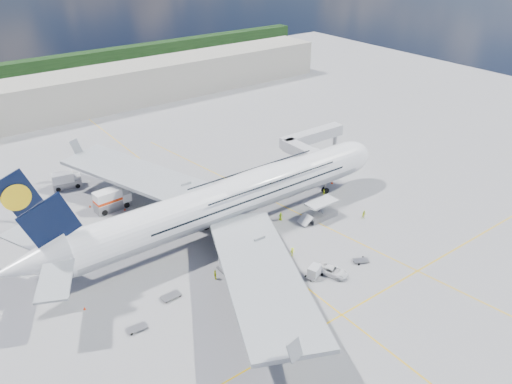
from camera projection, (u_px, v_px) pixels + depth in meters
ground at (262, 253)px, 89.85m from camera, size 300.00×300.00×0.00m
taxi_line_main at (262, 253)px, 89.85m from camera, size 0.25×220.00×0.01m
taxi_line_cross at (342, 315)px, 75.71m from camera, size 120.00×0.25×0.01m
taxi_line_diag at (287, 208)px, 104.26m from camera, size 14.16×99.06×0.01m
airliner at (231, 198)px, 93.80m from camera, size 77.26×79.15×23.71m
jet_bridge at (309, 144)px, 117.04m from camera, size 18.80×12.10×8.50m
cargo_loader at (320, 212)px, 100.13m from camera, size 8.53×3.20×3.67m
terminal at (77, 94)px, 154.15m from camera, size 180.00×16.00×12.00m
tree_line at (136, 55)px, 207.90m from camera, size 160.00×6.00×8.00m
dolly_row_a at (171, 296)px, 79.03m from camera, size 3.15×1.76×0.45m
dolly_row_b at (227, 263)px, 85.39m from camera, size 3.45×1.89×2.16m
dolly_row_c at (243, 293)px, 79.55m from camera, size 3.77×2.75×0.50m
dolly_back at (137, 328)px, 72.82m from camera, size 3.00×1.85×0.42m
dolly_nose_far at (361, 260)px, 87.45m from camera, size 3.02×2.55×0.39m
dolly_nose_near at (314, 271)px, 83.41m from camera, size 3.62×2.77×2.03m
baggage_tug at (260, 293)px, 78.95m from camera, size 3.05×2.33×1.73m
catering_truck_inner at (112, 200)px, 102.79m from camera, size 7.62×3.23×4.48m
catering_truck_outer at (66, 181)px, 111.31m from camera, size 6.61×3.43×3.75m
service_van at (332, 271)px, 84.07m from camera, size 4.11×5.86×1.49m
crew_nose at (324, 193)px, 108.58m from camera, size 0.65×0.54×1.51m
crew_loader at (364, 215)px, 99.99m from camera, size 1.10×0.99×1.85m
crew_wing at (215, 275)px, 82.93m from camera, size 0.67×1.12×1.78m
crew_van at (281, 216)px, 99.44m from camera, size 0.97×1.04×1.79m
crew_tug at (292, 252)px, 88.84m from camera, size 1.21×0.88×1.68m
cone_nose at (332, 182)px, 113.79m from camera, size 0.50×0.50×0.64m
cone_wing_left_inner at (125, 209)px, 103.27m from camera, size 0.41×0.41×0.52m
cone_wing_left_outer at (90, 206)px, 104.34m from camera, size 0.43×0.43×0.54m
cone_wing_right_inner at (235, 280)px, 82.78m from camera, size 0.40×0.40×0.51m
cone_wing_right_outer at (282, 302)px, 77.85m from camera, size 0.41×0.41×0.52m
cone_tail at (84, 308)px, 76.64m from camera, size 0.42×0.42×0.53m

